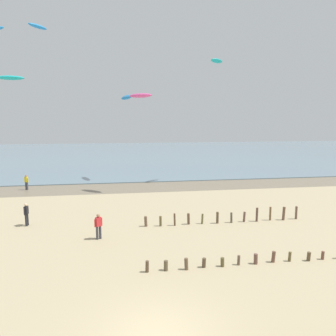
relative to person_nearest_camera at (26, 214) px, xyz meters
name	(u,v)px	position (x,y,z in m)	size (l,w,h in m)	color
ground_plane	(156,336)	(8.11, -13.49, -0.92)	(160.00, 160.00, 0.00)	tan
wet_sand_strip	(131,188)	(8.11, 12.25, -0.91)	(120.00, 5.62, 0.01)	#7A6D59
sea	(125,154)	(8.11, 50.06, -0.87)	(160.00, 70.00, 0.10)	slate
groyne_near	(259,259)	(14.30, -8.55, -0.65)	(13.14, 0.36, 0.64)	brown
groyne_mid	(228,217)	(14.98, -1.58, -0.46)	(12.15, 0.37, 1.09)	brown
person_nearest_camera	(26,214)	(0.00, 0.00, 0.00)	(0.27, 0.57, 1.71)	#232328
person_by_waterline	(26,182)	(-3.54, 12.86, 0.00)	(0.50, 0.37, 1.71)	#4C4C56
person_right_flank	(98,226)	(5.45, -3.52, 0.00)	(0.50, 0.38, 1.71)	#383842
kite_aloft_0	(38,26)	(-3.19, 21.01, 18.83)	(2.92, 0.93, 0.47)	#2384D1
kite_aloft_2	(217,61)	(18.75, 14.25, 13.95)	(2.27, 0.73, 0.36)	#19B2B7
kite_aloft_3	(140,96)	(9.21, 10.07, 9.42)	(2.83, 0.91, 0.45)	#E54C99
kite_aloft_4	(11,78)	(-4.18, 12.14, 11.24)	(2.72, 0.87, 0.43)	#19B2B7
kite_aloft_5	(127,97)	(7.97, 17.31, 9.75)	(3.08, 0.99, 0.49)	#2384D1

